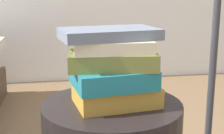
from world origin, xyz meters
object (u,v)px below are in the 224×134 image
object	(u,v)px
book_olive	(113,60)
book_slate	(109,34)
book_ochre	(116,95)
book_teal	(112,77)
book_cream	(112,45)

from	to	relation	value
book_olive	book_slate	xyz separation A→B (m)	(-0.01, 0.02, 0.08)
book_ochre	book_olive	size ratio (longest dim) A/B	0.95
book_ochre	book_slate	bearing A→B (deg)	134.61
book_slate	book_olive	bearing A→B (deg)	-71.50
book_teal	book_slate	xyz separation A→B (m)	(-0.01, 0.02, 0.14)
book_cream	book_slate	xyz separation A→B (m)	(-0.01, 0.00, 0.04)
book_teal	book_olive	size ratio (longest dim) A/B	0.91
book_ochre	book_olive	world-z (taller)	book_olive
book_olive	book_slate	distance (m)	0.08
book_teal	book_olive	distance (m)	0.06
book_ochre	book_teal	size ratio (longest dim) A/B	1.04
book_teal	book_cream	world-z (taller)	book_cream
book_olive	book_cream	bearing A→B (deg)	105.75
book_olive	book_slate	size ratio (longest dim) A/B	0.90
book_cream	book_olive	bearing A→B (deg)	-77.85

